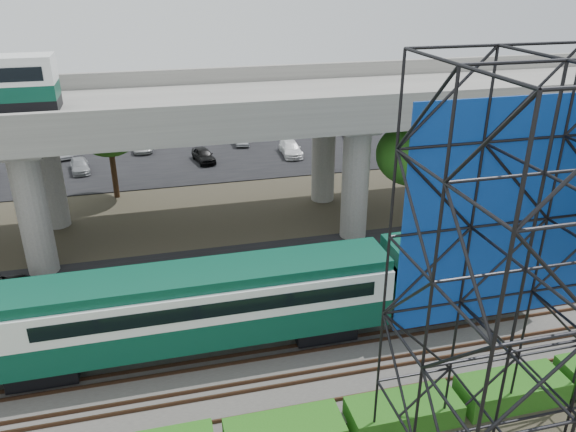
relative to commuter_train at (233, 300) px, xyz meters
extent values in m
plane|color=#474233|center=(-0.10, -2.00, -2.88)|extent=(140.00, 140.00, 0.00)
cube|color=slate|center=(-0.10, 0.00, -2.78)|extent=(90.00, 12.00, 0.20)
cube|color=black|center=(-0.10, 8.50, -2.84)|extent=(90.00, 5.00, 0.08)
cube|color=black|center=(-0.10, 32.00, -2.84)|extent=(90.00, 18.00, 0.08)
cube|color=#445D71|center=(-0.10, 54.00, -2.87)|extent=(140.00, 40.00, 0.03)
cube|color=#472D1E|center=(-0.10, -4.72, -2.60)|extent=(90.00, 0.08, 0.16)
cube|color=#472D1E|center=(-0.10, -3.28, -2.60)|extent=(90.00, 0.08, 0.16)
cube|color=#472D1E|center=(-0.10, -2.72, -2.60)|extent=(90.00, 0.08, 0.16)
cube|color=#472D1E|center=(-0.10, -1.28, -2.60)|extent=(90.00, 0.08, 0.16)
cube|color=#472D1E|center=(-0.10, -0.72, -2.60)|extent=(90.00, 0.08, 0.16)
cube|color=#472D1E|center=(-0.10, 0.72, -2.60)|extent=(90.00, 0.08, 0.16)
cube|color=#472D1E|center=(-0.10, 1.28, -2.60)|extent=(90.00, 0.08, 0.16)
cube|color=#472D1E|center=(-0.10, 2.72, -2.60)|extent=(90.00, 0.08, 0.16)
cube|color=#472D1E|center=(-0.10, 3.28, -2.60)|extent=(90.00, 0.08, 0.16)
cube|color=#472D1E|center=(-0.10, 4.72, -2.60)|extent=(90.00, 0.08, 0.16)
cube|color=black|center=(-8.62, 0.00, -2.07)|extent=(3.00, 2.20, 0.90)
cube|color=black|center=(4.38, 0.00, -2.07)|extent=(3.00, 2.20, 0.90)
cube|color=#094130|center=(-2.12, 0.00, -0.92)|extent=(19.00, 3.00, 1.40)
cube|color=white|center=(-2.12, 0.00, 0.53)|extent=(19.00, 3.00, 1.50)
cube|color=#094130|center=(-2.12, 0.00, 1.53)|extent=(19.00, 2.60, 0.50)
cube|color=black|center=(-1.12, 0.00, 0.58)|extent=(15.00, 3.06, 0.70)
cube|color=#094130|center=(11.88, 0.00, 0.08)|extent=(8.00, 3.00, 3.40)
cube|color=#9E9B93|center=(-0.10, 14.00, 5.72)|extent=(80.00, 12.00, 1.20)
cube|color=#9E9B93|center=(-0.10, 8.25, 6.87)|extent=(80.00, 0.50, 1.10)
cube|color=#9E9B93|center=(-0.10, 19.75, 6.87)|extent=(80.00, 0.50, 1.10)
cylinder|color=#9E9B93|center=(-10.10, 10.50, 1.12)|extent=(1.80, 1.80, 8.00)
cylinder|color=#9E9B93|center=(-10.10, 17.50, 1.12)|extent=(1.80, 1.80, 8.00)
cube|color=#9E9B93|center=(-10.10, 14.00, 4.82)|extent=(2.40, 9.00, 0.60)
cylinder|color=#9E9B93|center=(9.90, 10.50, 1.12)|extent=(1.80, 1.80, 8.00)
cylinder|color=#9E9B93|center=(9.90, 17.50, 1.12)|extent=(1.80, 1.80, 8.00)
cube|color=#9E9B93|center=(9.90, 14.00, 4.82)|extent=(2.40, 9.00, 0.60)
cylinder|color=#9E9B93|center=(27.90, 17.50, 1.12)|extent=(1.80, 1.80, 8.00)
cube|color=#9E9B93|center=(27.90, 14.00, 4.82)|extent=(2.40, 9.00, 0.60)
cube|color=#0E3DA0|center=(8.81, -6.95, 6.42)|extent=(8.10, 0.08, 8.25)
cube|color=#1F5B14|center=(5.90, -6.30, -2.38)|extent=(4.60, 1.80, 1.01)
cube|color=#1F5B14|center=(10.90, -6.30, -2.32)|extent=(4.60, 1.80, 1.12)
cylinder|color=#382314|center=(13.90, 10.50, -0.48)|extent=(0.44, 0.44, 4.80)
ellipsoid|color=#1F5B14|center=(13.90, 10.50, 2.72)|extent=(4.94, 4.94, 4.18)
cylinder|color=#382314|center=(-6.10, 22.00, -0.48)|extent=(0.44, 0.44, 4.80)
ellipsoid|color=#1F5B14|center=(-6.10, 22.00, 2.72)|extent=(4.94, 4.94, 4.18)
imported|color=gray|center=(-11.42, 34.00, -2.16)|extent=(2.23, 4.13, 1.29)
imported|color=gray|center=(-9.47, 29.00, -2.25)|extent=(2.12, 4.00, 1.11)
imported|color=silver|center=(-3.89, 34.00, -2.25)|extent=(1.94, 4.02, 1.10)
imported|color=black|center=(1.70, 29.00, -2.15)|extent=(2.25, 4.04, 1.30)
imported|color=#9B9FA2|center=(6.25, 34.00, -2.16)|extent=(1.86, 4.05, 1.29)
imported|color=white|center=(10.22, 29.00, -2.15)|extent=(2.04, 4.56, 1.30)
imported|color=#9FA1A7|center=(18.43, 34.00, -2.21)|extent=(2.54, 4.51, 1.19)
camera|label=1|loc=(-2.99, -22.23, 14.29)|focal=35.00mm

